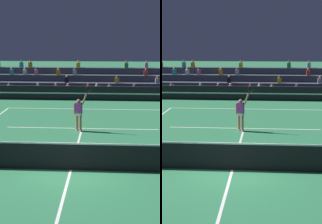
{
  "view_description": "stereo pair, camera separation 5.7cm",
  "coord_description": "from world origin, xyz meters",
  "views": [
    {
      "loc": [
        1.29,
        -13.29,
        4.97
      ],
      "look_at": [
        -0.04,
        5.51,
        1.1
      ],
      "focal_mm": 60.0,
      "sensor_mm": 36.0,
      "label": 1
    },
    {
      "loc": [
        1.34,
        -13.28,
        4.97
      ],
      "look_at": [
        -0.04,
        5.51,
        1.1
      ],
      "focal_mm": 60.0,
      "sensor_mm": 36.0,
      "label": 2
    }
  ],
  "objects": [
    {
      "name": "ground_plane",
      "position": [
        0.0,
        0.0,
        0.0
      ],
      "size": [
        120.0,
        120.0,
        0.0
      ],
      "primitive_type": "plane",
      "color": "#2D7A4C"
    },
    {
      "name": "court_lines",
      "position": [
        0.0,
        0.0,
        0.0
      ],
      "size": [
        11.1,
        23.9,
        0.01
      ],
      "color": "white",
      "rests_on": "ground"
    },
    {
      "name": "tennis_net",
      "position": [
        0.0,
        0.0,
        0.54
      ],
      "size": [
        12.0,
        0.1,
        1.1
      ],
      "color": "black",
      "rests_on": "ground"
    },
    {
      "name": "sponsor_banner_wall",
      "position": [
        0.0,
        15.53,
        0.55
      ],
      "size": [
        18.0,
        0.26,
        1.1
      ],
      "color": "black",
      "rests_on": "ground"
    },
    {
      "name": "bleacher_stand",
      "position": [
        -0.0,
        18.7,
        0.83
      ],
      "size": [
        19.53,
        3.8,
        2.83
      ],
      "color": "#383D4C",
      "rests_on": "ground"
    },
    {
      "name": "tennis_player",
      "position": [
        -0.13,
        5.85,
        0.99
      ],
      "size": [
        0.99,
        0.46,
        2.48
      ],
      "color": "#9E7051",
      "rests_on": "ground"
    },
    {
      "name": "tennis_ball",
      "position": [
        0.17,
        6.47,
        0.03
      ],
      "size": [
        0.07,
        0.07,
        0.07
      ],
      "primitive_type": "sphere",
      "color": "#C6DB33",
      "rests_on": "ground"
    }
  ]
}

